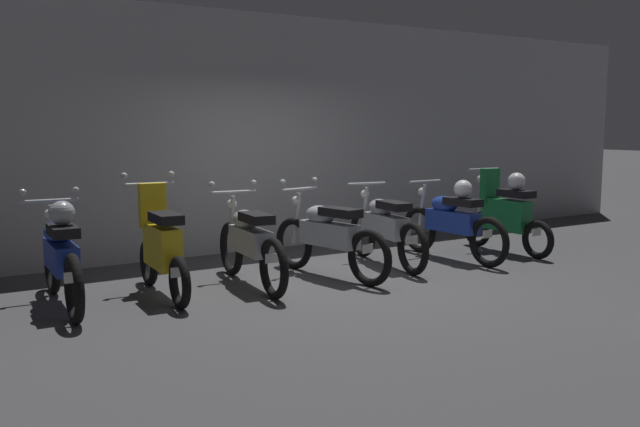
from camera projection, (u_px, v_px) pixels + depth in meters
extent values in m
plane|color=#424244|center=(339.00, 280.00, 8.07)|extent=(80.00, 80.00, 0.00)
cube|color=#ADADB2|center=(245.00, 133.00, 9.89)|extent=(16.00, 0.30, 3.36)
torus|color=black|center=(52.00, 264.00, 7.40)|extent=(0.12, 0.65, 0.65)
torus|color=black|center=(74.00, 289.00, 6.27)|extent=(0.12, 0.65, 0.65)
cube|color=#1E389E|center=(61.00, 256.00, 6.81)|extent=(0.26, 0.84, 0.28)
ellipsoid|color=#1E389E|center=(58.00, 232.00, 6.92)|extent=(0.28, 0.45, 0.22)
cube|color=black|center=(63.00, 231.00, 6.62)|extent=(0.27, 0.53, 0.10)
cylinder|color=#B7BABF|center=(50.00, 201.00, 7.22)|extent=(0.56, 0.07, 0.04)
sphere|color=#B7BABF|center=(23.00, 192.00, 7.08)|extent=(0.07, 0.07, 0.07)
sphere|color=#B7BABF|center=(76.00, 190.00, 7.33)|extent=(0.07, 0.07, 0.07)
cylinder|color=#B7BABF|center=(51.00, 235.00, 7.31)|extent=(0.06, 0.16, 0.65)
sphere|color=silver|center=(50.00, 214.00, 7.28)|extent=(0.12, 0.12, 0.12)
cube|color=white|center=(73.00, 277.00, 6.28)|extent=(0.16, 0.02, 0.10)
sphere|color=#9EA0A8|center=(62.00, 213.00, 6.59)|extent=(0.24, 0.24, 0.24)
torus|color=black|center=(149.00, 262.00, 7.78)|extent=(0.12, 0.53, 0.53)
torus|color=black|center=(180.00, 283.00, 6.78)|extent=(0.12, 0.53, 0.53)
cube|color=gold|center=(162.00, 246.00, 7.25)|extent=(0.27, 0.75, 0.44)
cube|color=gold|center=(152.00, 205.00, 7.50)|extent=(0.29, 0.14, 0.48)
cube|color=black|center=(166.00, 218.00, 7.07)|extent=(0.27, 0.53, 0.10)
cylinder|color=#B7BABF|center=(148.00, 184.00, 7.59)|extent=(0.56, 0.07, 0.04)
sphere|color=#B7BABF|center=(124.00, 176.00, 7.45)|extent=(0.07, 0.07, 0.07)
sphere|color=#B7BABF|center=(171.00, 174.00, 7.70)|extent=(0.07, 0.07, 0.07)
cylinder|color=#B7BABF|center=(149.00, 226.00, 7.69)|extent=(0.07, 0.15, 0.85)
sphere|color=silver|center=(148.00, 197.00, 7.65)|extent=(0.12, 0.12, 0.12)
cube|color=white|center=(179.00, 272.00, 6.79)|extent=(0.16, 0.02, 0.10)
torus|color=black|center=(231.00, 248.00, 8.32)|extent=(0.15, 0.66, 0.65)
torus|color=black|center=(274.00, 268.00, 7.17)|extent=(0.15, 0.66, 0.65)
cube|color=#9EA0A8|center=(251.00, 241.00, 7.72)|extent=(0.30, 0.85, 0.28)
ellipsoid|color=#9EA0A8|center=(245.00, 220.00, 7.83)|extent=(0.30, 0.46, 0.22)
cube|color=black|center=(256.00, 218.00, 7.52)|extent=(0.29, 0.54, 0.10)
cylinder|color=#B7BABF|center=(233.00, 192.00, 8.14)|extent=(0.56, 0.09, 0.04)
sphere|color=#B7BABF|center=(212.00, 184.00, 8.01)|extent=(0.07, 0.07, 0.07)
sphere|color=#B7BABF|center=(254.00, 183.00, 8.24)|extent=(0.07, 0.07, 0.07)
cylinder|color=#B7BABF|center=(232.00, 223.00, 8.23)|extent=(0.07, 0.16, 0.65)
sphere|color=silver|center=(232.00, 204.00, 8.21)|extent=(0.12, 0.12, 0.12)
cube|color=white|center=(273.00, 258.00, 7.18)|extent=(0.16, 0.03, 0.10)
torus|color=black|center=(294.00, 243.00, 8.68)|extent=(0.21, 0.66, 0.65)
torus|color=black|center=(369.00, 258.00, 7.73)|extent=(0.21, 0.66, 0.65)
cube|color=#9EA0A8|center=(329.00, 234.00, 8.18)|extent=(0.37, 0.86, 0.28)
ellipsoid|color=#9EA0A8|center=(321.00, 215.00, 8.26)|extent=(0.33, 0.48, 0.22)
cube|color=black|center=(340.00, 212.00, 8.01)|extent=(0.33, 0.55, 0.10)
cylinder|color=#B7BABF|center=(299.00, 189.00, 8.51)|extent=(0.56, 0.14, 0.04)
sphere|color=#B7BABF|center=(283.00, 182.00, 8.32)|extent=(0.07, 0.07, 0.07)
sphere|color=#B7BABF|center=(315.00, 180.00, 8.67)|extent=(0.07, 0.07, 0.07)
cylinder|color=#B7BABF|center=(296.00, 218.00, 8.60)|extent=(0.08, 0.17, 0.65)
sphere|color=silver|center=(296.00, 201.00, 8.57)|extent=(0.12, 0.12, 0.12)
cube|color=white|center=(368.00, 249.00, 7.73)|extent=(0.16, 0.04, 0.10)
torus|color=black|center=(363.00, 233.00, 9.48)|extent=(0.18, 0.66, 0.65)
torus|color=black|center=(413.00, 249.00, 8.30)|extent=(0.18, 0.66, 0.65)
cube|color=#9EA0A8|center=(386.00, 226.00, 8.87)|extent=(0.34, 0.86, 0.28)
ellipsoid|color=#9EA0A8|center=(381.00, 207.00, 8.98)|extent=(0.32, 0.47, 0.22)
cube|color=black|center=(394.00, 206.00, 8.67)|extent=(0.31, 0.55, 0.10)
cylinder|color=#B7BABF|center=(367.00, 184.00, 9.30)|extent=(0.56, 0.12, 0.04)
cylinder|color=#B7BABF|center=(365.00, 210.00, 9.39)|extent=(0.08, 0.17, 0.65)
sphere|color=silver|center=(365.00, 194.00, 9.36)|extent=(0.12, 0.12, 0.12)
cube|color=white|center=(412.00, 240.00, 8.31)|extent=(0.16, 0.04, 0.10)
torus|color=black|center=(419.00, 229.00, 9.82)|extent=(0.11, 0.65, 0.65)
torus|color=black|center=(489.00, 242.00, 8.76)|extent=(0.11, 0.65, 0.65)
cube|color=#1E389E|center=(452.00, 221.00, 9.27)|extent=(0.25, 0.84, 0.28)
ellipsoid|color=#1E389E|center=(444.00, 204.00, 9.37)|extent=(0.27, 0.45, 0.22)
cube|color=black|center=(463.00, 202.00, 9.08)|extent=(0.26, 0.53, 0.10)
cylinder|color=#B7BABF|center=(425.00, 181.00, 9.65)|extent=(0.56, 0.05, 0.04)
cylinder|color=#B7BABF|center=(422.00, 207.00, 9.74)|extent=(0.06, 0.16, 0.65)
sphere|color=silver|center=(422.00, 192.00, 9.71)|extent=(0.12, 0.12, 0.12)
cube|color=white|center=(487.00, 234.00, 8.77)|extent=(0.16, 0.02, 0.10)
sphere|color=silver|center=(463.00, 189.00, 9.06)|extent=(0.24, 0.24, 0.24)
torus|color=black|center=(477.00, 229.00, 10.28)|extent=(0.10, 0.53, 0.53)
torus|color=black|center=(538.00, 240.00, 9.30)|extent=(0.10, 0.53, 0.53)
cube|color=#197238|center=(507.00, 215.00, 9.76)|extent=(0.24, 0.74, 0.44)
cube|color=#197238|center=(490.00, 185.00, 10.00)|extent=(0.28, 0.13, 0.48)
cube|color=black|center=(516.00, 193.00, 9.58)|extent=(0.25, 0.52, 0.10)
cylinder|color=#B7BABF|center=(483.00, 169.00, 10.09)|extent=(0.56, 0.05, 0.04)
cylinder|color=#B7BABF|center=(480.00, 201.00, 10.19)|extent=(0.06, 0.15, 0.85)
sphere|color=silver|center=(481.00, 179.00, 10.15)|extent=(0.12, 0.12, 0.12)
cube|color=white|center=(537.00, 232.00, 9.31)|extent=(0.16, 0.02, 0.10)
sphere|color=silver|center=(517.00, 181.00, 9.56)|extent=(0.24, 0.24, 0.24)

